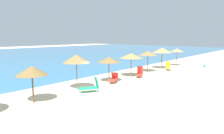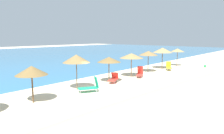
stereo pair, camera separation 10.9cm
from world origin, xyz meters
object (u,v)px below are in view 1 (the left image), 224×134
(beach_umbrella_4, at_px, (76,59))
(beach_umbrella_6, at_px, (131,56))
(lounge_chair_1, at_px, (168,67))
(lounge_chair_4, at_px, (140,73))
(beach_umbrella_3, at_px, (32,71))
(beach_umbrella_8, at_px, (162,50))
(lounge_chair_3, at_px, (114,79))
(lounge_chair_0, at_px, (91,86))
(beach_ball, at_px, (204,66))
(beach_umbrella_7, at_px, (148,53))
(beach_umbrella_9, at_px, (177,50))
(beach_umbrella_5, at_px, (109,60))

(beach_umbrella_4, distance_m, beach_umbrella_6, 7.56)
(lounge_chair_1, bearing_deg, lounge_chair_4, 57.27)
(beach_umbrella_6, bearing_deg, beach_umbrella_3, -178.64)
(beach_umbrella_8, xyz_separation_m, lounge_chair_3, (-11.03, -0.62, -2.14))
(beach_umbrella_6, height_order, lounge_chair_1, beach_umbrella_6)
(beach_umbrella_3, relative_size, lounge_chair_0, 1.44)
(lounge_chair_0, xyz_separation_m, beach_ball, (20.05, -2.69, -0.29))
(lounge_chair_0, bearing_deg, lounge_chair_1, -59.67)
(lounge_chair_0, bearing_deg, beach_umbrella_6, -50.54)
(beach_umbrella_7, xyz_separation_m, beach_umbrella_9, (7.50, -0.50, 0.01))
(beach_umbrella_8, height_order, beach_ball, beach_umbrella_8)
(beach_umbrella_4, distance_m, beach_umbrella_9, 18.92)
(beach_umbrella_8, height_order, lounge_chair_4, beach_umbrella_8)
(beach_umbrella_8, height_order, lounge_chair_0, beach_umbrella_8)
(lounge_chair_1, height_order, beach_ball, lounge_chair_1)
(beach_umbrella_9, distance_m, lounge_chair_1, 4.88)
(beach_ball, bearing_deg, lounge_chair_3, 168.05)
(beach_umbrella_5, distance_m, beach_umbrella_7, 7.56)
(beach_umbrella_3, relative_size, beach_umbrella_9, 0.95)
(beach_umbrella_4, xyz_separation_m, lounge_chair_4, (7.95, -1.00, -2.14))
(beach_umbrella_7, xyz_separation_m, lounge_chair_3, (-7.43, -0.68, -1.95))
(beach_umbrella_8, xyz_separation_m, lounge_chair_0, (-14.77, -1.38, -2.07))
(lounge_chair_3, xyz_separation_m, lounge_chair_4, (3.97, -0.38, 0.05))
(beach_umbrella_6, distance_m, beach_umbrella_7, 3.86)
(lounge_chair_0, distance_m, lounge_chair_3, 3.82)
(beach_umbrella_8, xyz_separation_m, lounge_chair_4, (-7.06, -1.00, -2.09))
(beach_umbrella_4, distance_m, lounge_chair_3, 4.59)
(beach_umbrella_3, height_order, beach_umbrella_8, beach_umbrella_8)
(lounge_chair_0, xyz_separation_m, lounge_chair_4, (7.71, 0.38, -0.02))
(beach_umbrella_8, bearing_deg, beach_umbrella_4, 179.99)
(beach_umbrella_4, relative_size, beach_umbrella_8, 1.02)
(beach_umbrella_9, relative_size, lounge_chair_3, 1.77)
(beach_umbrella_3, distance_m, lounge_chair_4, 12.22)
(beach_umbrella_5, bearing_deg, beach_umbrella_9, -1.14)
(beach_umbrella_3, relative_size, beach_umbrella_5, 1.01)
(lounge_chair_4, bearing_deg, beach_umbrella_8, -108.39)
(beach_umbrella_8, relative_size, lounge_chair_0, 1.67)
(lounge_chair_4, bearing_deg, beach_umbrella_9, -113.54)
(beach_umbrella_7, distance_m, beach_umbrella_8, 3.61)
(lounge_chair_1, xyz_separation_m, beach_ball, (5.80, -2.83, -0.28))
(lounge_chair_1, distance_m, lounge_chair_4, 6.54)
(beach_ball, bearing_deg, lounge_chair_1, 153.98)
(beach_umbrella_7, distance_m, lounge_chair_1, 3.84)
(beach_umbrella_6, xyz_separation_m, beach_umbrella_9, (11.35, -0.31, 0.05))
(beach_umbrella_3, bearing_deg, lounge_chair_1, -2.56)
(beach_umbrella_4, xyz_separation_m, beach_umbrella_8, (15.01, -0.00, -0.05))
(beach_umbrella_8, relative_size, beach_umbrella_9, 1.10)
(beach_umbrella_3, distance_m, lounge_chair_1, 18.72)
(beach_umbrella_7, bearing_deg, beach_umbrella_3, -178.28)
(beach_umbrella_4, relative_size, lounge_chair_1, 1.74)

